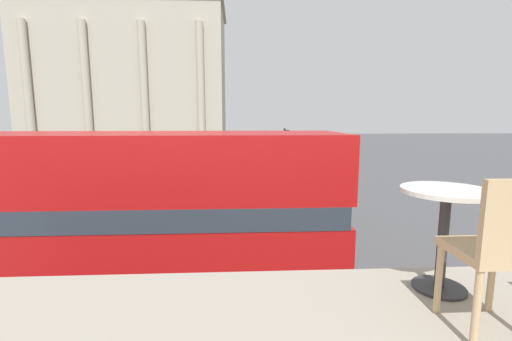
% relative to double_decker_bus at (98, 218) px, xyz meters
% --- Properties ---
extents(double_decker_bus, '(10.43, 2.67, 4.11)m').
position_rel_double_decker_bus_xyz_m(double_decker_bus, '(0.00, 0.00, 0.00)').
color(double_decker_bus, black).
rests_on(double_decker_bus, ground_plane).
extents(cafe_dining_table, '(0.60, 0.60, 0.73)m').
position_rel_double_decker_bus_xyz_m(cafe_dining_table, '(4.44, -5.06, 1.43)').
color(cafe_dining_table, '#2D2D30').
rests_on(cafe_dining_table, cafe_floor_slab).
extents(cafe_chair_0, '(0.40, 0.40, 0.91)m').
position_rel_double_decker_bus_xyz_m(cafe_chair_0, '(4.42, -5.59, 1.41)').
color(cafe_chair_0, tan).
rests_on(cafe_chair_0, cafe_floor_slab).
extents(plaza_building_left, '(25.42, 12.01, 18.76)m').
position_rel_double_decker_bus_xyz_m(plaza_building_left, '(-11.30, 40.21, 7.09)').
color(plaza_building_left, '#B2A893').
rests_on(plaza_building_left, ground_plane).
extents(traffic_light_near, '(0.42, 0.24, 3.59)m').
position_rel_double_decker_bus_xyz_m(traffic_light_near, '(1.73, 4.55, 0.06)').
color(traffic_light_near, black).
rests_on(traffic_light_near, ground_plane).
extents(traffic_light_mid, '(0.42, 0.24, 3.84)m').
position_rel_double_decker_bus_xyz_m(traffic_light_mid, '(5.89, 13.35, 0.22)').
color(traffic_light_mid, black).
rests_on(traffic_light_mid, ground_plane).
extents(pedestrian_white, '(0.32, 0.32, 1.64)m').
position_rel_double_decker_bus_xyz_m(pedestrian_white, '(9.14, 13.04, -1.35)').
color(pedestrian_white, '#282B33').
rests_on(pedestrian_white, ground_plane).
extents(pedestrian_olive, '(0.32, 0.32, 1.62)m').
position_rel_double_decker_bus_xyz_m(pedestrian_olive, '(7.47, 7.24, -1.36)').
color(pedestrian_olive, '#282B33').
rests_on(pedestrian_olive, ground_plane).
extents(pedestrian_yellow, '(0.32, 0.32, 1.80)m').
position_rel_double_decker_bus_xyz_m(pedestrian_yellow, '(2.58, 17.09, -1.25)').
color(pedestrian_yellow, '#282B33').
rests_on(pedestrian_yellow, ground_plane).
extents(pedestrian_red, '(0.32, 0.32, 1.71)m').
position_rel_double_decker_bus_xyz_m(pedestrian_red, '(6.64, 27.90, -1.30)').
color(pedestrian_red, '#282B33').
rests_on(pedestrian_red, ground_plane).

